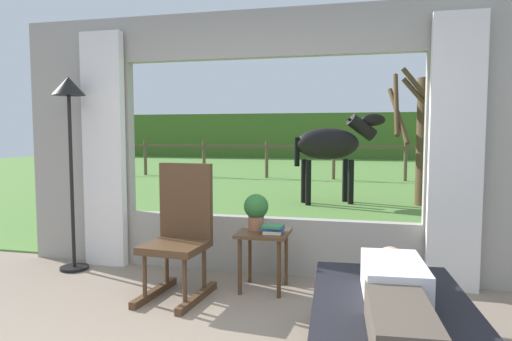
# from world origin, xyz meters

# --- Properties ---
(back_wall_with_window) EXTENTS (5.20, 0.12, 2.55)m
(back_wall_with_window) POSITION_xyz_m (0.00, 2.26, 1.25)
(back_wall_with_window) COLOR #9E998E
(back_wall_with_window) RESTS_ON ground_plane
(curtain_panel_left) EXTENTS (0.44, 0.10, 2.40)m
(curtain_panel_left) POSITION_xyz_m (-1.69, 2.12, 1.20)
(curtain_panel_left) COLOR silver
(curtain_panel_left) RESTS_ON ground_plane
(curtain_panel_right) EXTENTS (0.44, 0.10, 2.40)m
(curtain_panel_right) POSITION_xyz_m (1.69, 2.12, 1.20)
(curtain_panel_right) COLOR silver
(curtain_panel_right) RESTS_ON ground_plane
(outdoor_pasture_lawn) EXTENTS (36.00, 21.68, 0.02)m
(outdoor_pasture_lawn) POSITION_xyz_m (0.00, 13.16, 0.01)
(outdoor_pasture_lawn) COLOR #568438
(outdoor_pasture_lawn) RESTS_ON ground_plane
(distant_hill_ridge) EXTENTS (36.00, 2.00, 2.40)m
(distant_hill_ridge) POSITION_xyz_m (0.00, 23.00, 1.20)
(distant_hill_ridge) COLOR #436726
(distant_hill_ridge) RESTS_ON ground_plane
(reclining_person) EXTENTS (0.38, 1.44, 0.22)m
(reclining_person) POSITION_xyz_m (1.11, 0.40, 0.52)
(reclining_person) COLOR silver
(reclining_person) RESTS_ON recliner_sofa
(rocking_chair) EXTENTS (0.52, 0.72, 1.12)m
(rocking_chair) POSITION_xyz_m (-0.58, 1.46, 0.55)
(rocking_chair) COLOR #4C331E
(rocking_chair) RESTS_ON ground_plane
(side_table) EXTENTS (0.44, 0.44, 0.52)m
(side_table) POSITION_xyz_m (0.08, 1.75, 0.43)
(side_table) COLOR #4C331E
(side_table) RESTS_ON ground_plane
(potted_plant) EXTENTS (0.22, 0.22, 0.32)m
(potted_plant) POSITION_xyz_m (0.00, 1.81, 0.70)
(potted_plant) COLOR #9E6042
(potted_plant) RESTS_ON side_table
(book_stack) EXTENTS (0.20, 0.16, 0.07)m
(book_stack) POSITION_xyz_m (0.17, 1.69, 0.56)
(book_stack) COLOR beige
(book_stack) RESTS_ON side_table
(floor_lamp_left) EXTENTS (0.32, 0.32, 1.93)m
(floor_lamp_left) POSITION_xyz_m (-1.92, 1.88, 1.56)
(floor_lamp_left) COLOR black
(floor_lamp_left) RESTS_ON ground_plane
(horse) EXTENTS (1.79, 1.04, 1.73)m
(horse) POSITION_xyz_m (0.29, 6.81, 1.16)
(horse) COLOR black
(horse) RESTS_ON outdoor_pasture_lawn
(pasture_tree) EXTENTS (1.30, 1.30, 2.57)m
(pasture_tree) POSITION_xyz_m (1.96, 6.94, 1.34)
(pasture_tree) COLOR #4C3823
(pasture_tree) RESTS_ON outdoor_pasture_lawn
(pasture_fence_line) EXTENTS (16.10, 0.10, 1.10)m
(pasture_fence_line) POSITION_xyz_m (0.00, 11.45, 0.74)
(pasture_fence_line) COLOR brown
(pasture_fence_line) RESTS_ON outdoor_pasture_lawn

